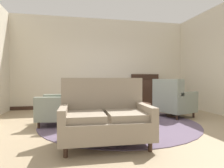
% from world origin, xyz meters
% --- Properties ---
extents(ground, '(8.57, 8.57, 0.00)m').
position_xyz_m(ground, '(0.00, 0.00, 0.00)').
color(ground, '#9E896B').
extents(wall_back, '(6.28, 0.08, 3.12)m').
position_xyz_m(wall_back, '(0.00, 2.77, 1.56)').
color(wall_back, beige).
rests_on(wall_back, ground).
extents(wall_right, '(0.08, 3.88, 3.12)m').
position_xyz_m(wall_right, '(3.06, 0.83, 1.56)').
color(wall_right, beige).
rests_on(wall_right, ground).
extents(baseboard_back, '(6.12, 0.03, 0.12)m').
position_xyz_m(baseboard_back, '(0.00, 2.72, 0.06)').
color(baseboard_back, '#382319').
rests_on(baseboard_back, ground).
extents(area_rug, '(3.60, 3.60, 0.01)m').
position_xyz_m(area_rug, '(0.00, 0.30, 0.01)').
color(area_rug, '#5B4C60').
rests_on(area_rug, ground).
extents(coffee_table, '(0.90, 0.90, 0.46)m').
position_xyz_m(coffee_table, '(0.25, 0.15, 0.38)').
color(coffee_table, '#382319').
rests_on(coffee_table, ground).
extents(porcelain_vase, '(0.19, 0.19, 0.35)m').
position_xyz_m(porcelain_vase, '(0.24, 0.17, 0.62)').
color(porcelain_vase, beige).
rests_on(porcelain_vase, coffee_table).
extents(settee, '(1.38, 0.88, 1.04)m').
position_xyz_m(settee, '(-0.57, -1.12, 0.42)').
color(settee, gray).
rests_on(settee, ground).
extents(armchair_far_left, '(0.94, 0.91, 1.01)m').
position_xyz_m(armchair_far_left, '(-1.28, 0.37, 0.43)').
color(armchair_far_left, gray).
rests_on(armchair_far_left, ground).
extents(armchair_near_window, '(1.05, 1.08, 1.01)m').
position_xyz_m(armchair_near_window, '(1.58, 0.68, 0.43)').
color(armchair_near_window, gray).
rests_on(armchair_near_window, ground).
extents(armchair_near_sideboard, '(0.89, 0.99, 1.01)m').
position_xyz_m(armchair_near_sideboard, '(-0.23, 1.60, 0.43)').
color(armchair_near_sideboard, slate).
rests_on(armchair_near_sideboard, ground).
extents(side_table, '(0.44, 0.44, 0.68)m').
position_xyz_m(side_table, '(1.55, 0.69, 0.40)').
color(side_table, '#382319').
rests_on(side_table, ground).
extents(sideboard, '(1.03, 0.38, 1.19)m').
position_xyz_m(sideboard, '(1.56, 2.48, 0.55)').
color(sideboard, '#382319').
rests_on(sideboard, ground).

